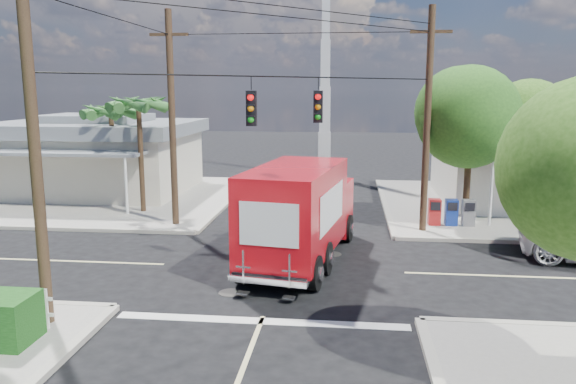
# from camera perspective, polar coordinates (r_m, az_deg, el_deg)

# --- Properties ---
(ground) EXTENTS (120.00, 120.00, 0.00)m
(ground) POSITION_cam_1_polar(r_m,az_deg,el_deg) (18.65, -0.67, -7.77)
(ground) COLOR black
(ground) RESTS_ON ground
(sidewalk_ne) EXTENTS (14.12, 14.12, 0.14)m
(sidewalk_ne) POSITION_cam_1_polar(r_m,az_deg,el_deg) (30.33, 22.86, -1.35)
(sidewalk_ne) COLOR gray
(sidewalk_ne) RESTS_ON ground
(sidewalk_nw) EXTENTS (14.12, 14.12, 0.14)m
(sidewalk_nw) POSITION_cam_1_polar(r_m,az_deg,el_deg) (31.83, -18.03, -0.52)
(sidewalk_nw) COLOR gray
(sidewalk_nw) RESTS_ON ground
(road_markings) EXTENTS (32.00, 32.00, 0.01)m
(road_markings) POSITION_cam_1_polar(r_m,az_deg,el_deg) (17.27, -1.27, -9.27)
(road_markings) COLOR beige
(road_markings) RESTS_ON ground
(building_ne) EXTENTS (11.80, 10.20, 4.50)m
(building_ne) POSITION_cam_1_polar(r_m,az_deg,el_deg) (31.52, 25.42, 3.02)
(building_ne) COLOR silver
(building_ne) RESTS_ON sidewalk_ne
(building_nw) EXTENTS (10.80, 10.20, 4.30)m
(building_nw) POSITION_cam_1_polar(r_m,az_deg,el_deg) (33.41, -18.89, 3.66)
(building_nw) COLOR beige
(building_nw) RESTS_ON sidewalk_nw
(radio_tower) EXTENTS (0.80, 0.80, 17.00)m
(radio_tower) POSITION_cam_1_polar(r_m,az_deg,el_deg) (37.63, 3.79, 10.10)
(radio_tower) COLOR silver
(radio_tower) RESTS_ON ground
(tree_ne_front) EXTENTS (4.21, 4.14, 6.66)m
(tree_ne_front) POSITION_cam_1_polar(r_m,az_deg,el_deg) (24.90, 18.13, 7.47)
(tree_ne_front) COLOR #422D1C
(tree_ne_front) RESTS_ON sidewalk_ne
(tree_ne_back) EXTENTS (3.77, 3.66, 5.82)m
(tree_ne_back) POSITION_cam_1_polar(r_m,az_deg,el_deg) (27.68, 22.44, 6.24)
(tree_ne_back) COLOR #422D1C
(tree_ne_back) RESTS_ON sidewalk_ne
(palm_nw_front) EXTENTS (3.01, 3.08, 5.59)m
(palm_nw_front) POSITION_cam_1_polar(r_m,az_deg,el_deg) (26.89, -14.94, 8.40)
(palm_nw_front) COLOR #422D1C
(palm_nw_front) RESTS_ON sidewalk_nw
(palm_nw_back) EXTENTS (3.01, 3.08, 5.19)m
(palm_nw_back) POSITION_cam_1_polar(r_m,az_deg,el_deg) (29.05, -17.56, 7.66)
(palm_nw_back) COLOR #422D1C
(palm_nw_back) RESTS_ON sidewalk_nw
(utility_poles) EXTENTS (12.00, 10.68, 9.00)m
(utility_poles) POSITION_cam_1_polar(r_m,az_deg,el_deg) (19.59, -4.77, 7.02)
(utility_poles) COLOR #473321
(utility_poles) RESTS_ON ground
(vending_boxes) EXTENTS (1.90, 0.50, 1.10)m
(vending_boxes) POSITION_cam_1_polar(r_m,az_deg,el_deg) (24.73, 16.26, -1.99)
(vending_boxes) COLOR #AB1B1C
(vending_boxes) RESTS_ON sidewalk_ne
(delivery_truck) EXTENTS (3.60, 8.05, 3.37)m
(delivery_truck) POSITION_cam_1_polar(r_m,az_deg,el_deg) (18.97, 1.29, -2.10)
(delivery_truck) COLOR black
(delivery_truck) RESTS_ON ground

